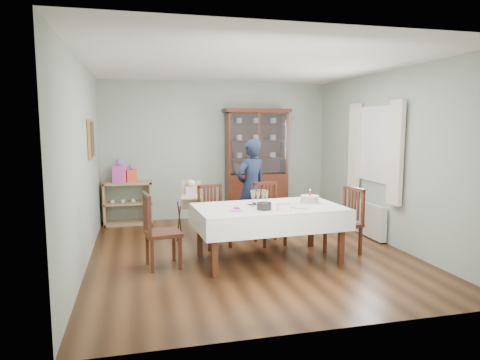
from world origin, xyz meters
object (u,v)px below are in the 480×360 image
object	(u,v)px
chair_end_left	(162,245)
champagne_tray	(260,200)
chair_far_right	(270,226)
high_chair	(192,215)
dining_table	(268,233)
sideboard	(128,203)
gift_bag_orange	(132,174)
woman	(251,188)
gift_bag_pink	(120,172)
chair_end_right	(344,234)
chair_far_left	(215,228)
china_cabinet	(256,162)
birthday_cake	(310,200)

from	to	relation	value
chair_end_left	champagne_tray	bearing A→B (deg)	-96.35
chair_far_right	high_chair	world-z (taller)	high_chair
dining_table	sideboard	size ratio (longest dim) A/B	2.30
chair_end_left	gift_bag_orange	distance (m)	2.73
woman	gift_bag_pink	size ratio (longest dim) A/B	3.73
chair_end_right	chair_end_left	bearing A→B (deg)	-107.16
sideboard	chair_far_left	distance (m)	2.28
chair_far_left	gift_bag_orange	world-z (taller)	gift_bag_orange
sideboard	woman	distance (m)	2.47
chair_end_right	gift_bag_pink	world-z (taller)	gift_bag_pink
chair_far_right	gift_bag_orange	bearing A→B (deg)	131.12
china_cabinet	chair_end_right	bearing A→B (deg)	-77.94
chair_far_left	gift_bag_orange	bearing A→B (deg)	109.20
sideboard	birthday_cake	xyz separation A→B (m)	(2.54, -2.64, 0.41)
high_chair	champagne_tray	xyz separation A→B (m)	(0.78, -1.35, 0.45)
chair_far_left	chair_far_right	xyz separation A→B (m)	(0.87, -0.05, 0.01)
chair_far_left	dining_table	bearing A→B (deg)	-69.78
chair_end_left	woman	world-z (taller)	woman
dining_table	chair_end_left	bearing A→B (deg)	177.28
gift_bag_pink	chair_far_right	bearing A→B (deg)	-39.09
champagne_tray	gift_bag_pink	world-z (taller)	gift_bag_pink
gift_bag_orange	champagne_tray	bearing A→B (deg)	-56.24
high_chair	gift_bag_orange	world-z (taller)	gift_bag_orange
birthday_cake	gift_bag_orange	size ratio (longest dim) A/B	0.89
champagne_tray	birthday_cake	bearing A→B (deg)	-3.12
china_cabinet	champagne_tray	xyz separation A→B (m)	(-0.68, -2.58, -0.30)
dining_table	high_chair	world-z (taller)	high_chair
woman	champagne_tray	xyz separation A→B (m)	(-0.22, -1.26, 0.01)
birthday_cake	gift_bag_pink	xyz separation A→B (m)	(-2.67, 2.62, 0.18)
champagne_tray	gift_bag_pink	xyz separation A→B (m)	(-1.94, 2.58, 0.17)
sideboard	woman	size ratio (longest dim) A/B	0.55
dining_table	gift_bag_pink	world-z (taller)	gift_bag_pink
chair_end_left	chair_end_right	bearing A→B (deg)	-98.81
gift_bag_orange	sideboard	bearing A→B (deg)	167.56
chair_end_right	china_cabinet	bearing A→B (deg)	175.60
high_chair	champagne_tray	world-z (taller)	high_chair
chair_end_right	high_chair	xyz separation A→B (m)	(-2.03, 1.42, 0.09)
dining_table	birthday_cake	size ratio (longest dim) A/B	6.95
high_chair	chair_far_left	bearing A→B (deg)	-57.52
gift_bag_pink	chair_end_right	bearing A→B (deg)	-39.72
chair_end_left	birthday_cake	size ratio (longest dim) A/B	3.31
chair_far_right	high_chair	size ratio (longest dim) A/B	0.99
chair_far_right	chair_end_right	size ratio (longest dim) A/B	1.00
chair_end_right	birthday_cake	bearing A→B (deg)	-110.15
china_cabinet	gift_bag_pink	distance (m)	2.63
chair_far_right	champagne_tray	world-z (taller)	champagne_tray
china_cabinet	gift_bag_orange	size ratio (longest dim) A/B	6.50
chair_end_left	gift_bag_pink	world-z (taller)	gift_bag_pink
birthday_cake	chair_end_left	bearing A→B (deg)	-179.95
birthday_cake	chair_far_left	bearing A→B (deg)	147.31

